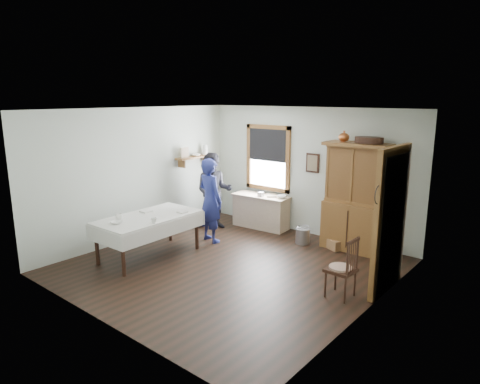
{
  "coord_description": "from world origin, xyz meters",
  "views": [
    {
      "loc": [
        4.63,
        -5.29,
        2.92
      ],
      "look_at": [
        -0.02,
        0.3,
        1.28
      ],
      "focal_mm": 32.0,
      "sensor_mm": 36.0,
      "label": 1
    }
  ],
  "objects_px": {
    "work_counter": "(261,211)",
    "china_hutch": "(355,197)",
    "pail": "(303,236)",
    "figure_dark": "(214,194)",
    "spindle_chair": "(341,267)",
    "dining_table": "(149,236)",
    "woman_blue": "(210,203)",
    "wicker_basket": "(335,244)"
  },
  "relations": [
    {
      "from": "dining_table",
      "to": "pail",
      "type": "distance_m",
      "value": 3.04
    },
    {
      "from": "work_counter",
      "to": "figure_dark",
      "type": "xyz_separation_m",
      "value": [
        -0.79,
        -0.7,
        0.42
      ]
    },
    {
      "from": "work_counter",
      "to": "figure_dark",
      "type": "bearing_deg",
      "value": -143.07
    },
    {
      "from": "china_hutch",
      "to": "wicker_basket",
      "type": "distance_m",
      "value": 1.0
    },
    {
      "from": "dining_table",
      "to": "figure_dark",
      "type": "height_order",
      "value": "figure_dark"
    },
    {
      "from": "china_hutch",
      "to": "pail",
      "type": "height_order",
      "value": "china_hutch"
    },
    {
      "from": "spindle_chair",
      "to": "figure_dark",
      "type": "xyz_separation_m",
      "value": [
        -3.77,
        1.3,
        0.32
      ]
    },
    {
      "from": "spindle_chair",
      "to": "pail",
      "type": "height_order",
      "value": "spindle_chair"
    },
    {
      "from": "woman_blue",
      "to": "figure_dark",
      "type": "distance_m",
      "value": 0.9
    },
    {
      "from": "work_counter",
      "to": "china_hutch",
      "type": "distance_m",
      "value": 2.32
    },
    {
      "from": "spindle_chair",
      "to": "woman_blue",
      "type": "relative_size",
      "value": 0.59
    },
    {
      "from": "figure_dark",
      "to": "work_counter",
      "type": "bearing_deg",
      "value": 2.94
    },
    {
      "from": "work_counter",
      "to": "wicker_basket",
      "type": "distance_m",
      "value": 1.99
    },
    {
      "from": "china_hutch",
      "to": "spindle_chair",
      "type": "distance_m",
      "value": 2.21
    },
    {
      "from": "dining_table",
      "to": "china_hutch",
      "type": "bearing_deg",
      "value": 45.33
    },
    {
      "from": "china_hutch",
      "to": "pail",
      "type": "xyz_separation_m",
      "value": [
        -0.91,
        -0.33,
        -0.88
      ]
    },
    {
      "from": "dining_table",
      "to": "woman_blue",
      "type": "xyz_separation_m",
      "value": [
        0.28,
        1.36,
        0.41
      ]
    },
    {
      "from": "china_hutch",
      "to": "spindle_chair",
      "type": "relative_size",
      "value": 2.23
    },
    {
      "from": "spindle_chair",
      "to": "pail",
      "type": "relative_size",
      "value": 3.0
    },
    {
      "from": "pail",
      "to": "china_hutch",
      "type": "bearing_deg",
      "value": 19.87
    },
    {
      "from": "wicker_basket",
      "to": "woman_blue",
      "type": "bearing_deg",
      "value": -151.25
    },
    {
      "from": "work_counter",
      "to": "pail",
      "type": "distance_m",
      "value": 1.37
    },
    {
      "from": "dining_table",
      "to": "pail",
      "type": "bearing_deg",
      "value": 53.23
    },
    {
      "from": "dining_table",
      "to": "wicker_basket",
      "type": "height_order",
      "value": "dining_table"
    },
    {
      "from": "pail",
      "to": "figure_dark",
      "type": "relative_size",
      "value": 0.2
    },
    {
      "from": "spindle_chair",
      "to": "figure_dark",
      "type": "bearing_deg",
      "value": 162.72
    },
    {
      "from": "dining_table",
      "to": "woman_blue",
      "type": "distance_m",
      "value": 1.44
    },
    {
      "from": "pail",
      "to": "wicker_basket",
      "type": "relative_size",
      "value": 0.94
    },
    {
      "from": "spindle_chair",
      "to": "dining_table",
      "type": "bearing_deg",
      "value": -165.92
    },
    {
      "from": "china_hutch",
      "to": "figure_dark",
      "type": "height_order",
      "value": "china_hutch"
    },
    {
      "from": "china_hutch",
      "to": "spindle_chair",
      "type": "xyz_separation_m",
      "value": [
        0.75,
        -2.0,
        -0.57
      ]
    },
    {
      "from": "spindle_chair",
      "to": "wicker_basket",
      "type": "bearing_deg",
      "value": 121.29
    },
    {
      "from": "work_counter",
      "to": "pail",
      "type": "height_order",
      "value": "work_counter"
    },
    {
      "from": "dining_table",
      "to": "wicker_basket",
      "type": "xyz_separation_m",
      "value": [
        2.46,
        2.56,
        -0.29
      ]
    },
    {
      "from": "spindle_chair",
      "to": "pail",
      "type": "distance_m",
      "value": 2.38
    },
    {
      "from": "wicker_basket",
      "to": "woman_blue",
      "type": "height_order",
      "value": "woman_blue"
    },
    {
      "from": "work_counter",
      "to": "dining_table",
      "type": "distance_m",
      "value": 2.81
    },
    {
      "from": "spindle_chair",
      "to": "china_hutch",
      "type": "bearing_deg",
      "value": 112.38
    },
    {
      "from": "china_hutch",
      "to": "figure_dark",
      "type": "distance_m",
      "value": 3.1
    },
    {
      "from": "work_counter",
      "to": "spindle_chair",
      "type": "distance_m",
      "value": 3.59
    },
    {
      "from": "china_hutch",
      "to": "woman_blue",
      "type": "height_order",
      "value": "china_hutch"
    },
    {
      "from": "wicker_basket",
      "to": "woman_blue",
      "type": "distance_m",
      "value": 2.59
    }
  ]
}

